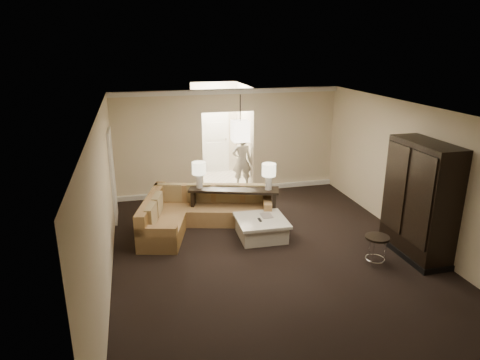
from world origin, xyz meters
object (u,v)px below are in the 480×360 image
object	(u,v)px
sectional_sofa	(196,213)
person	(242,158)
coffee_table	(261,228)
armoire	(420,202)
drink_table	(377,244)
console_table	(234,202)

from	to	relation	value
sectional_sofa	person	bearing A→B (deg)	70.68
coffee_table	armoire	distance (m)	3.15
drink_table	person	bearing A→B (deg)	104.91
armoire	coffee_table	bearing A→B (deg)	151.56
sectional_sofa	drink_table	xyz separation A→B (m)	(2.97, -2.50, 0.07)
coffee_table	person	world-z (taller)	person
console_table	drink_table	distance (m)	3.34
sectional_sofa	coffee_table	bearing A→B (deg)	-20.26
armoire	person	world-z (taller)	armoire
coffee_table	console_table	xyz separation A→B (m)	(-0.36, 1.00, 0.26)
drink_table	armoire	bearing A→B (deg)	10.28
drink_table	person	distance (m)	5.10
armoire	drink_table	xyz separation A→B (m)	(-0.93, -0.17, -0.67)
person	drink_table	bearing A→B (deg)	105.96
coffee_table	console_table	distance (m)	1.09
coffee_table	drink_table	distance (m)	2.37
sectional_sofa	person	xyz separation A→B (m)	(1.67, 2.41, 0.51)
console_table	drink_table	size ratio (longest dim) A/B	3.73
coffee_table	armoire	xyz separation A→B (m)	(2.66, -1.44, 0.86)
drink_table	coffee_table	bearing A→B (deg)	137.04
coffee_table	person	size ratio (longest dim) A/B	0.63
console_table	person	distance (m)	2.46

